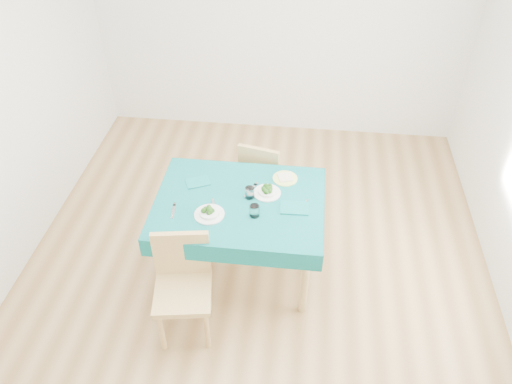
# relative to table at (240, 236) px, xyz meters

# --- Properties ---
(room_shell) EXTENTS (4.02, 4.52, 2.73)m
(room_shell) POSITION_rel_table_xyz_m (0.13, 0.02, 0.97)
(room_shell) COLOR olive
(room_shell) RESTS_ON ground
(table) EXTENTS (1.30, 0.99, 0.76)m
(table) POSITION_rel_table_xyz_m (0.00, 0.00, 0.00)
(table) COLOR #085E5D
(table) RESTS_ON ground
(chair_near) EXTENTS (0.47, 0.50, 1.02)m
(chair_near) POSITION_rel_table_xyz_m (-0.32, -0.66, 0.13)
(chair_near) COLOR tan
(chair_near) RESTS_ON ground
(chair_far) EXTENTS (0.45, 0.48, 0.93)m
(chair_far) POSITION_rel_table_xyz_m (0.12, 0.75, 0.08)
(chair_far) COLOR tan
(chair_far) RESTS_ON ground
(bowl_near) EXTENTS (0.23, 0.23, 0.07)m
(bowl_near) POSITION_rel_table_xyz_m (-0.20, -0.18, 0.41)
(bowl_near) COLOR white
(bowl_near) RESTS_ON table
(bowl_far) EXTENTS (0.22, 0.22, 0.07)m
(bowl_far) POSITION_rel_table_xyz_m (0.20, 0.12, 0.41)
(bowl_far) COLOR white
(bowl_far) RESTS_ON table
(fork_near) EXTENTS (0.04, 0.16, 0.00)m
(fork_near) POSITION_rel_table_xyz_m (-0.48, -0.17, 0.38)
(fork_near) COLOR silver
(fork_near) RESTS_ON table
(knife_near) EXTENTS (0.10, 0.22, 0.00)m
(knife_near) POSITION_rel_table_xyz_m (-0.17, -0.10, 0.38)
(knife_near) COLOR silver
(knife_near) RESTS_ON table
(fork_far) EXTENTS (0.09, 0.18, 0.00)m
(fork_far) POSITION_rel_table_xyz_m (0.07, 0.14, 0.38)
(fork_far) COLOR silver
(fork_far) RESTS_ON table
(knife_far) EXTENTS (0.11, 0.18, 0.00)m
(knife_far) POSITION_rel_table_xyz_m (0.48, -0.01, 0.38)
(knife_far) COLOR silver
(knife_far) RESTS_ON table
(napkin_near) EXTENTS (0.22, 0.19, 0.01)m
(napkin_near) POSITION_rel_table_xyz_m (-0.36, 0.19, 0.38)
(napkin_near) COLOR #0C6866
(napkin_near) RESTS_ON table
(napkin_far) EXTENTS (0.22, 0.16, 0.01)m
(napkin_far) POSITION_rel_table_xyz_m (0.43, -0.03, 0.39)
(napkin_far) COLOR #0C6866
(napkin_far) RESTS_ON table
(tumbler_center) EXTENTS (0.07, 0.07, 0.09)m
(tumbler_center) POSITION_rel_table_xyz_m (0.07, 0.06, 0.42)
(tumbler_center) COLOR white
(tumbler_center) RESTS_ON table
(tumbler_side) EXTENTS (0.07, 0.07, 0.09)m
(tumbler_side) POSITION_rel_table_xyz_m (0.13, -0.15, 0.43)
(tumbler_side) COLOR white
(tumbler_side) RESTS_ON table
(side_plate) EXTENTS (0.20, 0.20, 0.01)m
(side_plate) POSITION_rel_table_xyz_m (0.33, 0.32, 0.38)
(side_plate) COLOR #D9E56F
(side_plate) RESTS_ON table
(bread_slice) EXTENTS (0.13, 0.13, 0.02)m
(bread_slice) POSITION_rel_table_xyz_m (0.33, 0.32, 0.40)
(bread_slice) COLOR beige
(bread_slice) RESTS_ON side_plate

